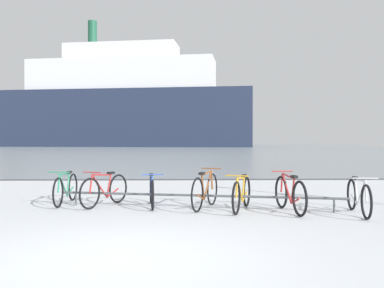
{
  "coord_description": "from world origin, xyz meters",
  "views": [
    {
      "loc": [
        0.79,
        -5.12,
        1.46
      ],
      "look_at": [
        1.06,
        7.08,
        1.32
      ],
      "focal_mm": 39.29,
      "sensor_mm": 36.0,
      "label": 1
    }
  ],
  "objects_px": {
    "bicycle_3": "(205,191)",
    "bicycle_6": "(359,197)",
    "ferry_ship": "(126,104)",
    "bicycle_4": "(242,194)",
    "bicycle_1": "(105,190)",
    "bicycle_0": "(66,189)",
    "bicycle_2": "(152,191)",
    "bicycle_5": "(290,194)"
  },
  "relations": [
    {
      "from": "bicycle_2",
      "to": "ferry_ship",
      "type": "relative_size",
      "value": 0.03
    },
    {
      "from": "bicycle_1",
      "to": "ferry_ship",
      "type": "relative_size",
      "value": 0.03
    },
    {
      "from": "bicycle_3",
      "to": "bicycle_6",
      "type": "height_order",
      "value": "bicycle_3"
    },
    {
      "from": "bicycle_2",
      "to": "bicycle_4",
      "type": "relative_size",
      "value": 1.01
    },
    {
      "from": "bicycle_0",
      "to": "bicycle_5",
      "type": "height_order",
      "value": "bicycle_5"
    },
    {
      "from": "bicycle_1",
      "to": "bicycle_3",
      "type": "bearing_deg",
      "value": -9.43
    },
    {
      "from": "ferry_ship",
      "to": "bicycle_5",
      "type": "bearing_deg",
      "value": -79.91
    },
    {
      "from": "bicycle_3",
      "to": "ferry_ship",
      "type": "height_order",
      "value": "ferry_ship"
    },
    {
      "from": "ferry_ship",
      "to": "bicycle_2",
      "type": "bearing_deg",
      "value": -81.93
    },
    {
      "from": "bicycle_1",
      "to": "bicycle_3",
      "type": "height_order",
      "value": "bicycle_3"
    },
    {
      "from": "bicycle_5",
      "to": "bicycle_3",
      "type": "bearing_deg",
      "value": 163.63
    },
    {
      "from": "bicycle_4",
      "to": "ferry_ship",
      "type": "height_order",
      "value": "ferry_ship"
    },
    {
      "from": "bicycle_6",
      "to": "bicycle_1",
      "type": "bearing_deg",
      "value": 167.35
    },
    {
      "from": "bicycle_2",
      "to": "bicycle_6",
      "type": "xyz_separation_m",
      "value": [
        4.08,
        -1.02,
        0.01
      ]
    },
    {
      "from": "bicycle_3",
      "to": "bicycle_6",
      "type": "relative_size",
      "value": 0.96
    },
    {
      "from": "bicycle_4",
      "to": "ferry_ship",
      "type": "xyz_separation_m",
      "value": [
        -12.38,
        74.68,
        8.05
      ]
    },
    {
      "from": "bicycle_5",
      "to": "bicycle_1",
      "type": "bearing_deg",
      "value": 167.52
    },
    {
      "from": "bicycle_1",
      "to": "bicycle_4",
      "type": "relative_size",
      "value": 0.93
    },
    {
      "from": "bicycle_0",
      "to": "bicycle_3",
      "type": "bearing_deg",
      "value": -11.89
    },
    {
      "from": "bicycle_0",
      "to": "bicycle_1",
      "type": "height_order",
      "value": "bicycle_1"
    },
    {
      "from": "bicycle_2",
      "to": "bicycle_5",
      "type": "distance_m",
      "value": 2.91
    },
    {
      "from": "bicycle_1",
      "to": "bicycle_3",
      "type": "distance_m",
      "value": 2.21
    },
    {
      "from": "bicycle_6",
      "to": "ferry_ship",
      "type": "distance_m",
      "value": 77.0
    },
    {
      "from": "bicycle_6",
      "to": "bicycle_5",
      "type": "bearing_deg",
      "value": 166.87
    },
    {
      "from": "bicycle_4",
      "to": "bicycle_5",
      "type": "bearing_deg",
      "value": -12.01
    },
    {
      "from": "bicycle_0",
      "to": "bicycle_4",
      "type": "xyz_separation_m",
      "value": [
        3.84,
        -0.94,
        -0.0
      ]
    },
    {
      "from": "bicycle_1",
      "to": "bicycle_4",
      "type": "height_order",
      "value": "bicycle_1"
    },
    {
      "from": "bicycle_1",
      "to": "bicycle_2",
      "type": "bearing_deg",
      "value": -6.86
    },
    {
      "from": "bicycle_1",
      "to": "bicycle_6",
      "type": "relative_size",
      "value": 0.88
    },
    {
      "from": "ferry_ship",
      "to": "bicycle_6",
      "type": "bearing_deg",
      "value": -79.02
    },
    {
      "from": "bicycle_2",
      "to": "ferry_ship",
      "type": "height_order",
      "value": "ferry_ship"
    },
    {
      "from": "bicycle_3",
      "to": "ferry_ship",
      "type": "xyz_separation_m",
      "value": [
        -11.65,
        74.39,
        8.01
      ]
    },
    {
      "from": "bicycle_1",
      "to": "bicycle_2",
      "type": "distance_m",
      "value": 1.05
    },
    {
      "from": "bicycle_1",
      "to": "bicycle_4",
      "type": "distance_m",
      "value": 2.99
    },
    {
      "from": "bicycle_0",
      "to": "bicycle_4",
      "type": "distance_m",
      "value": 3.95
    },
    {
      "from": "bicycle_4",
      "to": "bicycle_6",
      "type": "bearing_deg",
      "value": -12.66
    },
    {
      "from": "bicycle_3",
      "to": "ferry_ship",
      "type": "bearing_deg",
      "value": 98.9
    },
    {
      "from": "bicycle_5",
      "to": "bicycle_6",
      "type": "distance_m",
      "value": 1.3
    },
    {
      "from": "bicycle_1",
      "to": "ferry_ship",
      "type": "xyz_separation_m",
      "value": [
        -9.47,
        74.02,
        8.04
      ]
    },
    {
      "from": "bicycle_6",
      "to": "ferry_ship",
      "type": "relative_size",
      "value": 0.03
    },
    {
      "from": "bicycle_5",
      "to": "ferry_ship",
      "type": "distance_m",
      "value": 76.48
    },
    {
      "from": "bicycle_4",
      "to": "bicycle_1",
      "type": "bearing_deg",
      "value": 167.36
    }
  ]
}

